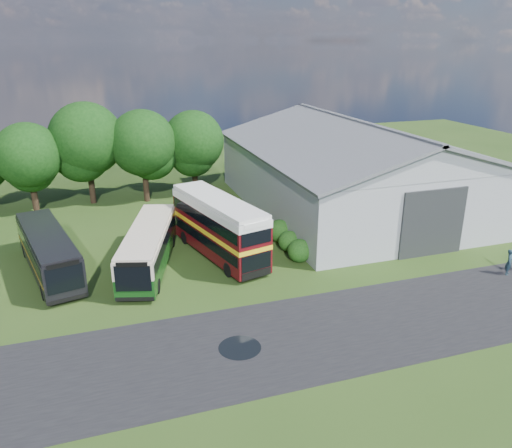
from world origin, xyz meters
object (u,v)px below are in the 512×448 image
object	(u,v)px
bus_maroon_double	(219,228)
bus_dark_single	(48,252)
visitor_a	(509,262)
storage_shed	(352,163)
bus_green_single	(149,247)

from	to	relation	value
bus_maroon_double	bus_dark_single	xyz separation A→B (m)	(-11.50, 0.75, -0.62)
visitor_a	storage_shed	bearing A→B (deg)	63.36
storage_shed	visitor_a	bearing A→B (deg)	-79.73
bus_maroon_double	bus_dark_single	world-z (taller)	bus_maroon_double
bus_maroon_double	visitor_a	size ratio (longest dim) A/B	5.84
storage_shed	bus_dark_single	world-z (taller)	storage_shed
bus_maroon_double	visitor_a	world-z (taller)	bus_maroon_double
storage_shed	bus_green_single	distance (m)	21.30
bus_maroon_double	visitor_a	bearing A→B (deg)	-41.67
bus_maroon_double	bus_green_single	bearing A→B (deg)	171.97
bus_green_single	storage_shed	bearing A→B (deg)	38.20
bus_green_single	visitor_a	xyz separation A→B (m)	(22.62, -8.62, -0.66)
bus_maroon_double	bus_dark_single	size ratio (longest dim) A/B	0.96
bus_green_single	bus_dark_single	size ratio (longest dim) A/B	1.00
storage_shed	bus_green_single	size ratio (longest dim) A/B	2.29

